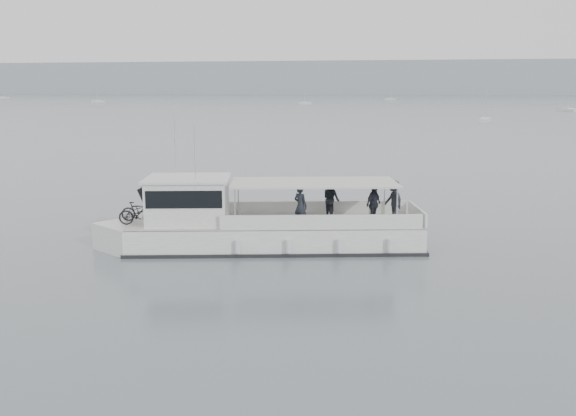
# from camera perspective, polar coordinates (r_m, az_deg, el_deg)

# --- Properties ---
(ground) EXTENTS (1400.00, 1400.00, 0.00)m
(ground) POSITION_cam_1_polar(r_m,az_deg,el_deg) (25.35, 11.31, -3.68)
(ground) COLOR slate
(ground) RESTS_ON ground
(headland) EXTENTS (1400.00, 90.00, 28.00)m
(headland) POSITION_cam_1_polar(r_m,az_deg,el_deg) (584.63, 10.93, 11.26)
(headland) COLOR #939EA8
(headland) RESTS_ON ground
(tour_boat) EXTENTS (12.87, 5.48, 5.38)m
(tour_boat) POSITION_cam_1_polar(r_m,az_deg,el_deg) (25.05, -3.69, -1.59)
(tour_boat) COLOR white
(tour_boat) RESTS_ON ground
(moored_fleet) EXTENTS (437.29, 345.56, 10.12)m
(moored_fleet) POSITION_cam_1_polar(r_m,az_deg,el_deg) (223.39, 3.81, 9.16)
(moored_fleet) COLOR white
(moored_fleet) RESTS_ON ground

